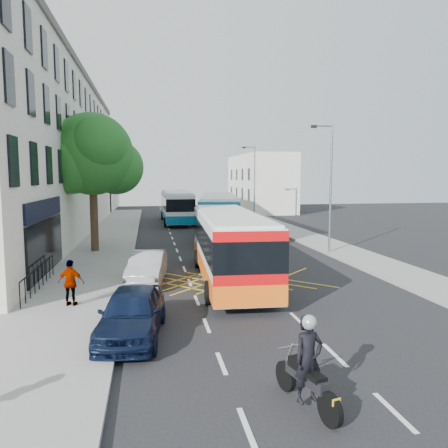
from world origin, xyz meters
name	(u,v)px	position (x,y,z in m)	size (l,w,h in m)	color
ground	(298,320)	(0.00, 0.00, 0.00)	(120.00, 120.00, 0.00)	black
pavement_left	(95,252)	(-8.50, 15.00, 0.07)	(5.00, 70.00, 0.15)	gray
pavement_right	(328,245)	(7.50, 15.00, 0.07)	(3.00, 70.00, 0.15)	gray
terrace_main	(37,154)	(-14.00, 24.49, 6.76)	(8.30, 45.00, 13.50)	beige
terrace_far	(88,176)	(-14.00, 55.00, 5.00)	(8.00, 20.00, 10.00)	silver
building_right	(260,183)	(11.00, 48.00, 4.00)	(6.00, 18.00, 8.00)	silver
street_tree	(92,155)	(-8.51, 14.97, 6.29)	(6.30, 5.70, 8.80)	#382619
lamp_near	(329,182)	(6.20, 12.00, 4.62)	(1.45, 0.15, 8.00)	slate
lamp_far	(254,179)	(6.20, 32.00, 4.62)	(1.45, 0.15, 8.00)	slate
railings	(39,276)	(-9.70, 5.30, 0.72)	(0.08, 5.60, 1.14)	black
bus_near	(229,245)	(-1.30, 6.17, 1.71)	(3.30, 11.67, 3.25)	silver
bus_mid	(219,216)	(0.48, 20.24, 1.82)	(4.71, 12.56, 3.45)	silver
bus_far	(176,206)	(-2.09, 32.80, 1.77)	(3.07, 11.99, 3.37)	silver
motorbike	(308,364)	(-1.76, -5.51, 0.97)	(0.87, 2.28, 2.06)	black
parked_car_blue	(132,313)	(-5.60, -0.64, 0.77)	(1.83, 4.54, 1.55)	black
parked_car_silver	(147,267)	(-5.15, 6.36, 0.72)	(1.52, 4.36, 1.44)	#95979C
red_hatchback	(260,232)	(3.68, 19.27, 0.59)	(1.65, 4.05, 1.18)	red
distant_car_grey	(179,211)	(-1.34, 39.00, 0.75)	(2.49, 5.39, 1.50)	#46484E
distant_car_silver	(210,210)	(2.50, 39.53, 0.75)	(1.76, 4.38, 1.49)	#A6A8AE
distant_car_dark	(228,209)	(5.50, 43.31, 0.59)	(1.25, 3.58, 1.18)	black
pedestrian_far	(71,283)	(-7.94, 2.64, 1.01)	(1.01, 0.42, 1.73)	gray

